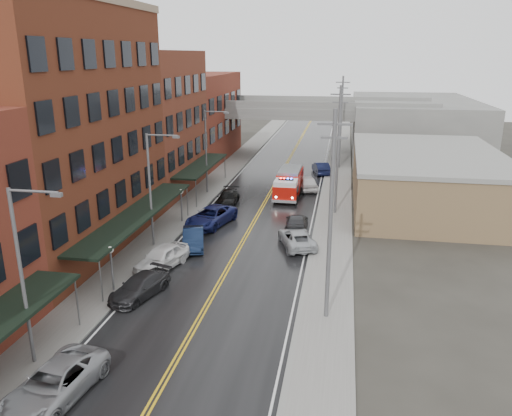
{
  "coord_description": "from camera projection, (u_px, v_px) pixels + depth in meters",
  "views": [
    {
      "loc": [
        7.7,
        -11.03,
        14.66
      ],
      "look_at": [
        1.12,
        26.03,
        3.0
      ],
      "focal_mm": 35.0,
      "sensor_mm": 36.0,
      "label": 1
    }
  ],
  "objects": [
    {
      "name": "parked_car_right_2",
      "position": [
        307.0,
        183.0,
        55.92
      ],
      "size": [
        3.19,
        5.22,
        1.66
      ],
      "primitive_type": "imported",
      "rotation": [
        0.0,
        0.0,
        3.41
      ],
      "color": "silver",
      "rests_on": "ground"
    },
    {
      "name": "street_lamp_2",
      "position": [
        208.0,
        147.0,
        53.17
      ],
      "size": [
        2.64,
        0.22,
        9.0
      ],
      "color": "#59595B",
      "rests_on": "ground"
    },
    {
      "name": "parked_car_left_3",
      "position": [
        140.0,
        286.0,
        31.3
      ],
      "size": [
        3.21,
        5.04,
        1.36
      ],
      "primitive_type": "imported",
      "rotation": [
        0.0,
        0.0,
        -0.3
      ],
      "color": "#242426",
      "rests_on": "ground"
    },
    {
      "name": "curb_right",
      "position": [
        315.0,
        230.0,
        43.24
      ],
      "size": [
        0.3,
        160.0,
        0.15
      ],
      "primitive_type": "cube",
      "color": "gray",
      "rests_on": "ground"
    },
    {
      "name": "street_lamp_0",
      "position": [
        25.0,
        268.0,
        23.08
      ],
      "size": [
        2.64,
        0.22,
        9.0
      ],
      "color": "#59595B",
      "rests_on": "ground"
    },
    {
      "name": "road",
      "position": [
        251.0,
        226.0,
        44.21
      ],
      "size": [
        11.0,
        160.0,
        0.02
      ],
      "primitive_type": "cube",
      "color": "black",
      "rests_on": "ground"
    },
    {
      "name": "parked_car_left_6",
      "position": [
        211.0,
        216.0,
        44.35
      ],
      "size": [
        4.15,
        6.37,
        1.63
      ],
      "primitive_type": "imported",
      "rotation": [
        0.0,
        0.0,
        -0.27
      ],
      "color": "#141A4C",
      "rests_on": "ground"
    },
    {
      "name": "sidewalk_left",
      "position": [
        173.0,
        221.0,
        45.41
      ],
      "size": [
        3.0,
        160.0,
        0.15
      ],
      "primitive_type": "cube",
      "color": "slate",
      "rests_on": "ground"
    },
    {
      "name": "utility_pole_2",
      "position": [
        341.0,
        121.0,
        64.65
      ],
      "size": [
        1.8,
        0.24,
        12.0
      ],
      "color": "#59595B",
      "rests_on": "ground"
    },
    {
      "name": "tan_building",
      "position": [
        425.0,
        180.0,
        50.2
      ],
      "size": [
        14.0,
        22.0,
        5.0
      ],
      "primitive_type": "cube",
      "color": "brown",
      "rests_on": "ground"
    },
    {
      "name": "parked_car_right_1",
      "position": [
        297.0,
        222.0,
        43.14
      ],
      "size": [
        2.21,
        4.88,
        1.39
      ],
      "primitive_type": "imported",
      "rotation": [
        0.0,
        0.0,
        3.2
      ],
      "color": "#28282B",
      "rests_on": "ground"
    },
    {
      "name": "globe_lamp_2",
      "position": [
        181.0,
        198.0,
        44.59
      ],
      "size": [
        0.44,
        0.44,
        3.12
      ],
      "color": "#59595B",
      "rests_on": "ground"
    },
    {
      "name": "brick_building_b",
      "position": [
        59.0,
        133.0,
        37.18
      ],
      "size": [
        9.0,
        20.0,
        18.0
      ],
      "primitive_type": "cube",
      "color": "#5A2717",
      "rests_on": "ground"
    },
    {
      "name": "parked_car_left_5",
      "position": [
        193.0,
        238.0,
        39.28
      ],
      "size": [
        2.81,
        4.87,
        1.52
      ],
      "primitive_type": "imported",
      "rotation": [
        0.0,
        0.0,
        0.28
      ],
      "color": "#0E1B34",
      "rests_on": "ground"
    },
    {
      "name": "sidewalk_right",
      "position": [
        334.0,
        231.0,
        42.97
      ],
      "size": [
        3.0,
        160.0,
        0.15
      ],
      "primitive_type": "cube",
      "color": "slate",
      "rests_on": "ground"
    },
    {
      "name": "street_lamp_1",
      "position": [
        153.0,
        183.0,
        38.13
      ],
      "size": [
        2.64,
        0.22,
        9.0
      ],
      "color": "#59595B",
      "rests_on": "ground"
    },
    {
      "name": "parked_car_left_7",
      "position": [
        228.0,
        198.0,
        50.45
      ],
      "size": [
        2.22,
        4.91,
        1.4
      ],
      "primitive_type": "imported",
      "rotation": [
        0.0,
        0.0,
        0.06
      ],
      "color": "black",
      "rests_on": "ground"
    },
    {
      "name": "parked_car_right_0",
      "position": [
        297.0,
        238.0,
        39.48
      ],
      "size": [
        3.83,
        5.51,
        1.4
      ],
      "primitive_type": "imported",
      "rotation": [
        0.0,
        0.0,
        3.47
      ],
      "color": "#A9ADB1",
      "rests_on": "ground"
    },
    {
      "name": "brick_building_far",
      "position": [
        196.0,
        117.0,
        70.99
      ],
      "size": [
        9.0,
        20.0,
        12.0
      ],
      "primitive_type": "cube",
      "color": "brown",
      "rests_on": "ground"
    },
    {
      "name": "parked_car_left_2",
      "position": [
        54.0,
        384.0,
        21.94
      ],
      "size": [
        3.21,
        5.81,
        1.54
      ],
      "primitive_type": "imported",
      "rotation": [
        0.0,
        0.0,
        -0.12
      ],
      "color": "gray",
      "rests_on": "ground"
    },
    {
      "name": "brick_building_c",
      "position": [
        149.0,
        123.0,
        54.09
      ],
      "size": [
        9.0,
        15.0,
        15.0
      ],
      "primitive_type": "cube",
      "color": "maroon",
      "rests_on": "ground"
    },
    {
      "name": "awning_2",
      "position": [
        202.0,
        166.0,
        54.45
      ],
      "size": [
        2.6,
        13.0,
        3.09
      ],
      "color": "black",
      "rests_on": "ground"
    },
    {
      "name": "parked_car_right_3",
      "position": [
        321.0,
        168.0,
        63.44
      ],
      "size": [
        2.72,
        4.91,
        1.53
      ],
      "primitive_type": "imported",
      "rotation": [
        0.0,
        0.0,
        3.39
      ],
      "color": "black",
      "rests_on": "ground"
    },
    {
      "name": "fire_truck",
      "position": [
        289.0,
        183.0,
        53.22
      ],
      "size": [
        3.13,
        7.65,
        2.78
      ],
      "rotation": [
        0.0,
        0.0,
        -0.01
      ],
      "color": "#AD1007",
      "rests_on": "ground"
    },
    {
      "name": "right_far_block",
      "position": [
        412.0,
        125.0,
        77.64
      ],
      "size": [
        18.0,
        30.0,
        8.0
      ],
      "primitive_type": "cube",
      "color": "slate",
      "rests_on": "ground"
    },
    {
      "name": "utility_pole_0",
      "position": [
        331.0,
        215.0,
        27.03
      ],
      "size": [
        1.8,
        0.24,
        12.0
      ],
      "color": "#59595B",
      "rests_on": "ground"
    },
    {
      "name": "utility_pole_1",
      "position": [
        338.0,
        149.0,
        45.84
      ],
      "size": [
        1.8,
        0.24,
        12.0
      ],
      "color": "#59595B",
      "rests_on": "ground"
    },
    {
      "name": "curb_left",
      "position": [
        190.0,
        222.0,
        45.13
      ],
      "size": [
        0.3,
        160.0,
        0.15
      ],
      "primitive_type": "cube",
      "color": "gray",
      "rests_on": "ground"
    },
    {
      "name": "parked_car_left_4",
      "position": [
        162.0,
        257.0,
        35.39
      ],
      "size": [
        3.22,
        5.23,
        1.66
      ],
      "primitive_type": "imported",
      "rotation": [
        0.0,
        0.0,
        -0.28
      ],
      "color": "silver",
      "rests_on": "ground"
    },
    {
      "name": "awning_1",
      "position": [
        138.0,
        214.0,
        37.99
      ],
      "size": [
        2.6,
        18.0,
        3.09
      ],
      "color": "black",
      "rests_on": "ground"
    },
    {
      "name": "overpass",
      "position": [
        292.0,
        116.0,
        72.53
      ],
      "size": [
        40.0,
        10.0,
        7.5
      ],
      "color": "slate",
      "rests_on": "ground"
    },
    {
      "name": "globe_lamp_1",
      "position": [
        111.0,
        259.0,
        31.43
      ],
      "size": [
        0.44,
        0.44,
        3.12
      ],
      "color": "#59595B",
      "rests_on": "ground"
    }
  ]
}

